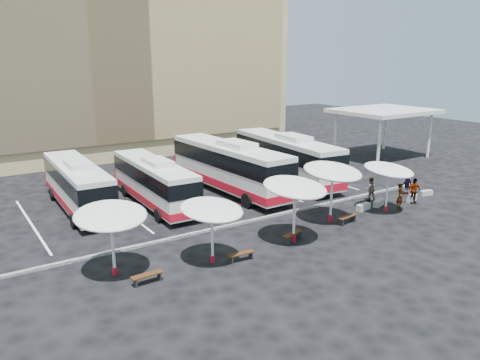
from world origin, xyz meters
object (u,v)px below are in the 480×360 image
sunshade_2 (295,188)px  passenger_1 (371,189)px  bus_2 (229,165)px  conc_bench_0 (363,207)px  wood_bench_1 (241,255)px  conc_bench_1 (379,203)px  sunshade_3 (333,172)px  wood_bench_2 (293,235)px  bus_1 (154,181)px  wood_bench_0 (147,276)px  sunshade_0 (111,216)px  wood_bench_3 (347,218)px  conc_bench_2 (412,198)px  passenger_2 (414,191)px  conc_bench_3 (426,193)px  bus_0 (77,184)px  passenger_3 (407,183)px  sunshade_1 (212,210)px  sunshade_4 (389,170)px  bus_3 (286,157)px  passenger_0 (400,197)px

sunshade_2 → passenger_1: (9.98, 3.04, -2.37)m
bus_2 → conc_bench_0: size_ratio=10.88×
wood_bench_1 → conc_bench_1: (13.69, 2.48, -0.12)m
sunshade_3 → wood_bench_2: bearing=-162.8°
bus_1 → sunshade_3: size_ratio=2.54×
wood_bench_0 → conc_bench_1: 18.98m
bus_2 → sunshade_0: size_ratio=3.53×
wood_bench_3 → conc_bench_2: wood_bench_3 is taller
wood_bench_2 → passenger_2: bearing=3.8°
conc_bench_2 → passenger_1: 3.23m
conc_bench_3 → sunshade_3: bearing=-178.7°
sunshade_0 → sunshade_2: bearing=-8.0°
sunshade_2 → conc_bench_1: 10.22m
bus_0 → wood_bench_3: bus_0 is taller
bus_0 → passenger_3: size_ratio=6.50×
sunshade_1 → conc_bench_3: 20.51m
sunshade_2 → bus_0: bearing=124.3°
bus_0 → conc_bench_3: 26.43m
passenger_3 → passenger_2: bearing=56.0°
sunshade_4 → wood_bench_1: bearing=-174.2°
conc_bench_3 → passenger_3: bearing=131.6°
conc_bench_0 → conc_bench_2: (4.72, -0.51, 0.00)m
conc_bench_0 → passenger_2: passenger_2 is taller
sunshade_3 → passenger_3: (9.49, 1.36, -2.48)m
sunshade_4 → wood_bench_0: size_ratio=2.81×
sunshade_2 → bus_3: bearing=53.4°
wood_bench_1 → conc_bench_0: size_ratio=1.24×
sunshade_4 → conc_bench_1: 3.07m
wood_bench_2 → conc_bench_0: (7.91, 1.73, -0.15)m
bus_3 → conc_bench_3: bearing=-51.7°
sunshade_3 → sunshade_2: bearing=-162.0°
bus_2 → sunshade_0: bus_2 is taller
wood_bench_2 → conc_bench_3: 14.91m
sunshade_4 → passenger_1: (1.02, 2.32, -2.09)m
sunshade_3 → wood_bench_1: sunshade_3 is taller
sunshade_3 → passenger_2: size_ratio=2.34×
passenger_3 → sunshade_2: bearing=17.8°
sunshade_1 → conc_bench_1: size_ratio=3.50×
bus_1 → passenger_0: (14.07, -10.69, -0.87)m
bus_2 → wood_bench_1: bearing=-121.3°
bus_3 → conc_bench_1: bus_3 is taller
sunshade_3 → passenger_3: 9.90m
sunshade_3 → conc_bench_1: sunshade_3 is taller
wood_bench_0 → bus_0: bearing=88.6°
bus_1 → passenger_3: (17.80, -8.35, -0.94)m
bus_2 → conc_bench_3: (12.30, -9.57, -1.96)m
bus_3 → passenger_1: bearing=-74.4°
wood_bench_0 → conc_bench_3: bearing=4.6°
sunshade_0 → conc_bench_1: (19.87, 0.42, -2.89)m
passenger_3 → wood_bench_1: bearing=17.2°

